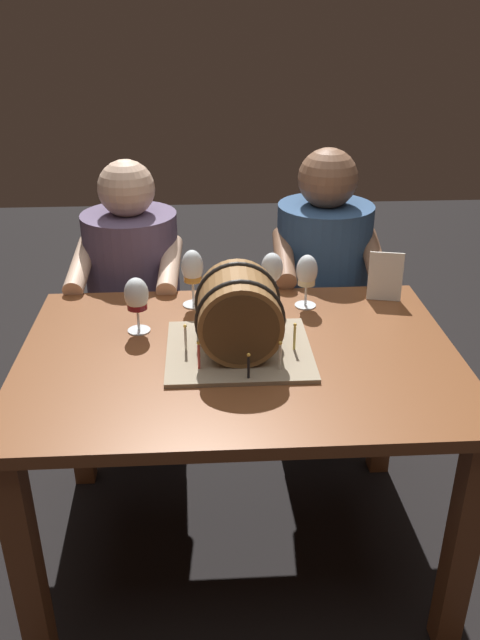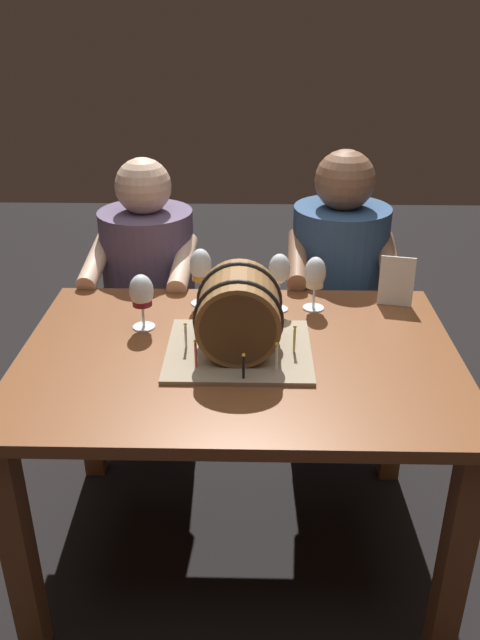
% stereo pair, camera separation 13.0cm
% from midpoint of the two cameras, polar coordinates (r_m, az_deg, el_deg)
% --- Properties ---
extents(ground_plane, '(8.00, 8.00, 0.00)m').
position_cam_midpoint_polar(ground_plane, '(2.28, 1.65, -19.28)').
color(ground_plane, black).
extents(dining_table, '(1.23, 0.88, 0.74)m').
position_cam_midpoint_polar(dining_table, '(1.89, 1.89, -5.95)').
color(dining_table, brown).
rests_on(dining_table, ground).
extents(barrel_cake, '(0.40, 0.36, 0.25)m').
position_cam_midpoint_polar(barrel_cake, '(1.78, 2.10, 0.29)').
color(barrel_cake, gray).
rests_on(barrel_cake, dining_table).
extents(wine_glass_red, '(0.07, 0.07, 0.17)m').
position_cam_midpoint_polar(wine_glass_red, '(1.93, -6.73, 2.28)').
color(wine_glass_red, white).
rests_on(wine_glass_red, dining_table).
extents(wine_glass_amber, '(0.07, 0.07, 0.19)m').
position_cam_midpoint_polar(wine_glass_amber, '(2.07, -1.66, 4.55)').
color(wine_glass_amber, white).
rests_on(wine_glass_amber, dining_table).
extents(wine_glass_white, '(0.07, 0.07, 0.17)m').
position_cam_midpoint_polar(wine_glass_white, '(2.06, 8.41, 3.85)').
color(wine_glass_white, white).
rests_on(wine_glass_white, dining_table).
extents(wine_glass_empty, '(0.07, 0.07, 0.19)m').
position_cam_midpoint_polar(wine_glass_empty, '(2.03, 5.32, 4.33)').
color(wine_glass_empty, white).
rests_on(wine_glass_empty, dining_table).
extents(menu_card, '(0.11, 0.05, 0.16)m').
position_cam_midpoint_polar(menu_card, '(2.15, 15.26, 3.27)').
color(menu_card, silver).
rests_on(menu_card, dining_table).
extents(person_seated_left, '(0.40, 0.48, 1.13)m').
position_cam_midpoint_polar(person_seated_left, '(2.56, -6.35, 0.64)').
color(person_seated_left, '#372D40').
rests_on(person_seated_left, ground).
extents(person_seated_right, '(0.40, 0.48, 1.16)m').
position_cam_midpoint_polar(person_seated_right, '(2.56, 9.83, 0.89)').
color(person_seated_right, '#1B2D46').
rests_on(person_seated_right, ground).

